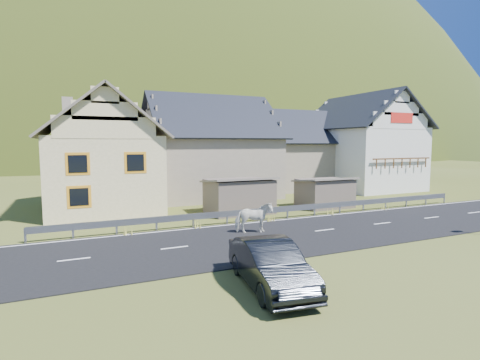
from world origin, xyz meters
name	(u,v)px	position (x,y,z in m)	size (l,w,h in m)	color
ground	(325,231)	(0.00, 0.00, 0.00)	(160.00, 160.00, 0.00)	#444C15
road	(325,230)	(0.00, 0.00, 0.02)	(60.00, 7.00, 0.04)	black
lane_markings	(325,230)	(0.00, 0.00, 0.04)	(60.00, 6.60, 0.01)	silver
guardrail	(288,209)	(0.00, 3.68, 0.56)	(28.10, 0.09, 0.75)	#93969B
shed_left	(239,196)	(-2.00, 6.50, 1.10)	(4.30, 3.30, 2.40)	#716253
shed_right	(324,193)	(4.50, 6.00, 1.00)	(3.80, 2.90, 2.20)	#716253
house_cream	(101,146)	(-10.00, 12.00, 4.36)	(7.80, 9.80, 8.30)	beige
house_stone_a	(209,142)	(-1.00, 15.00, 4.63)	(10.80, 9.80, 8.90)	gray
house_stone_b	(295,146)	(9.00, 17.00, 4.24)	(9.80, 8.80, 8.10)	gray
house_white	(361,138)	(15.00, 14.00, 5.06)	(8.80, 10.80, 9.70)	silver
mountain	(109,192)	(5.00, 180.00, -20.00)	(440.00, 280.00, 260.00)	black
horse	(254,218)	(-3.65, 1.01, 0.82)	(1.85, 0.84, 1.56)	silver
car	(270,265)	(-6.34, -5.57, 0.74)	(1.58, 4.52, 1.49)	black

